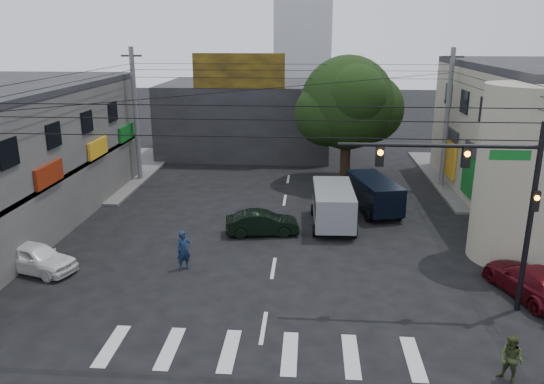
# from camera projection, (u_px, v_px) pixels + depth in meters

# --- Properties ---
(ground) EXTENTS (160.00, 160.00, 0.00)m
(ground) POSITION_uv_depth(u_px,v_px,m) (270.00, 289.00, 21.76)
(ground) COLOR black
(ground) RESTS_ON ground
(sidewalk_far_left) EXTENTS (16.00, 16.00, 0.15)m
(sidewalk_far_left) POSITION_uv_depth(u_px,v_px,m) (52.00, 170.00, 40.19)
(sidewalk_far_left) COLOR #514F4C
(sidewalk_far_left) RESTS_ON ground
(sidewalk_far_right) EXTENTS (16.00, 16.00, 0.15)m
(sidewalk_far_right) POSITION_uv_depth(u_px,v_px,m) (541.00, 179.00, 37.66)
(sidewalk_far_right) COLOR #514F4C
(sidewalk_far_right) RESTS_ON ground
(corner_column) EXTENTS (4.00, 4.00, 8.00)m
(corner_column) POSITION_uv_depth(u_px,v_px,m) (522.00, 175.00, 23.65)
(corner_column) COLOR gray
(corner_column) RESTS_ON ground
(building_far) EXTENTS (14.00, 10.00, 6.00)m
(building_far) POSITION_uv_depth(u_px,v_px,m) (247.00, 117.00, 45.99)
(building_far) COLOR #232326
(building_far) RESTS_ON ground
(billboard) EXTENTS (7.00, 0.30, 2.60)m
(billboard) POSITION_uv_depth(u_px,v_px,m) (239.00, 71.00, 40.07)
(billboard) COLOR olive
(billboard) RESTS_ON building_far
(street_tree) EXTENTS (6.40, 6.40, 8.70)m
(street_tree) POSITION_uv_depth(u_px,v_px,m) (347.00, 103.00, 36.12)
(street_tree) COLOR black
(street_tree) RESTS_ON ground
(traffic_gantry) EXTENTS (7.10, 0.35, 7.20)m
(traffic_gantry) POSITION_uv_depth(u_px,v_px,m) (486.00, 187.00, 18.86)
(traffic_gantry) COLOR black
(traffic_gantry) RESTS_ON ground
(utility_pole_far_left) EXTENTS (0.32, 0.32, 9.20)m
(utility_pole_far_left) POSITION_uv_depth(u_px,v_px,m) (136.00, 116.00, 36.44)
(utility_pole_far_left) COLOR #59595B
(utility_pole_far_left) RESTS_ON ground
(utility_pole_far_right) EXTENTS (0.32, 0.32, 9.20)m
(utility_pole_far_right) POSITION_uv_depth(u_px,v_px,m) (447.00, 119.00, 34.97)
(utility_pole_far_right) COLOR #59595B
(utility_pole_far_right) RESTS_ON ground
(dark_sedan) EXTENTS (2.51, 4.20, 1.25)m
(dark_sedan) POSITION_uv_depth(u_px,v_px,m) (262.00, 223.00, 27.46)
(dark_sedan) COLOR black
(dark_sedan) RESTS_ON ground
(white_compact) EXTENTS (3.73, 4.70, 1.30)m
(white_compact) POSITION_uv_depth(u_px,v_px,m) (35.00, 258.00, 23.19)
(white_compact) COLOR white
(white_compact) RESTS_ON ground
(maroon_sedan) EXTENTS (4.41, 5.61, 1.33)m
(maroon_sedan) POSITION_uv_depth(u_px,v_px,m) (532.00, 281.00, 20.95)
(maroon_sedan) COLOR #4D0B11
(maroon_sedan) RESTS_ON ground
(silver_minivan) EXTENTS (5.03, 2.34, 2.11)m
(silver_minivan) POSITION_uv_depth(u_px,v_px,m) (333.00, 207.00, 28.63)
(silver_minivan) COLOR #9B9DA2
(silver_minivan) RESTS_ON ground
(navy_van) EXTENTS (5.80, 4.28, 1.95)m
(navy_van) POSITION_uv_depth(u_px,v_px,m) (374.00, 195.00, 30.93)
(navy_van) COLOR black
(navy_van) RESTS_ON ground
(traffic_officer) EXTENTS (1.05, 1.04, 1.78)m
(traffic_officer) POSITION_uv_depth(u_px,v_px,m) (184.00, 250.00, 23.35)
(traffic_officer) COLOR #122240
(traffic_officer) RESTS_ON ground
(pedestrian_olive) EXTENTS (1.33, 1.33, 1.54)m
(pedestrian_olive) POSITION_uv_depth(u_px,v_px,m) (511.00, 360.00, 15.77)
(pedestrian_olive) COLOR #313D1C
(pedestrian_olive) RESTS_ON ground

